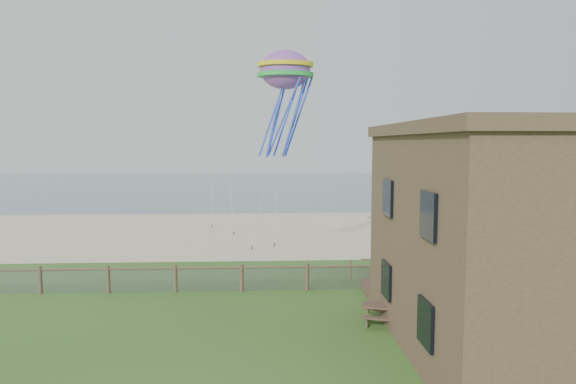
# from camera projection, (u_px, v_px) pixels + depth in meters

# --- Properties ---
(ground) EXTENTS (160.00, 160.00, 0.00)m
(ground) POSITION_uv_depth(u_px,v_px,m) (235.00, 341.00, 17.48)
(ground) COLOR #34561D
(ground) RESTS_ON ground
(sand_beach) EXTENTS (72.00, 20.00, 0.02)m
(sand_beach) POSITION_uv_depth(u_px,v_px,m) (250.00, 231.00, 39.35)
(sand_beach) COLOR #C9BC91
(sand_beach) RESTS_ON ground
(ocean) EXTENTS (160.00, 68.00, 0.02)m
(ocean) POSITION_uv_depth(u_px,v_px,m) (257.00, 185.00, 83.10)
(ocean) COLOR slate
(ocean) RESTS_ON ground
(chainlink_fence) EXTENTS (36.20, 0.20, 1.25)m
(chainlink_fence) POSITION_uv_depth(u_px,v_px,m) (242.00, 279.00, 23.39)
(chainlink_fence) COLOR #4D3F2B
(chainlink_fence) RESTS_ON ground
(motel_deck) EXTENTS (15.00, 2.00, 0.50)m
(motel_deck) POSITION_uv_depth(u_px,v_px,m) (530.00, 288.00, 23.06)
(motel_deck) COLOR brown
(motel_deck) RESTS_ON ground
(picnic_table) EXTENTS (2.08, 1.79, 0.75)m
(picnic_table) POSITION_uv_depth(u_px,v_px,m) (386.00, 315.00, 19.01)
(picnic_table) COLOR brown
(picnic_table) RESTS_ON ground
(octopus_kite) EXTENTS (3.42, 2.61, 6.54)m
(octopus_kite) POSITION_uv_depth(u_px,v_px,m) (285.00, 100.00, 28.84)
(octopus_kite) COLOR #FB2771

